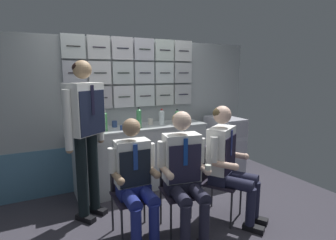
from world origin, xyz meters
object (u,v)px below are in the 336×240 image
(folding_chair_left, at_px, (130,185))
(crew_member_left, at_px, (135,176))
(crew_member_near_trolley, at_px, (228,158))
(crew_member_standing, at_px, (85,125))
(service_trolley, at_px, (224,144))
(folding_chair_near_trolley, at_px, (214,173))
(crew_member_right, at_px, (184,169))
(folding_chair_right, at_px, (179,181))
(water_bottle_clear, at_px, (104,121))
(snack_banana, at_px, (176,121))
(paper_cup_blue, at_px, (131,124))

(folding_chair_left, distance_m, crew_member_left, 0.22)
(crew_member_near_trolley, height_order, crew_member_standing, crew_member_standing)
(service_trolley, bearing_deg, crew_member_near_trolley, -127.67)
(service_trolley, height_order, folding_chair_near_trolley, service_trolley)
(service_trolley, bearing_deg, crew_member_left, -152.11)
(service_trolley, bearing_deg, crew_member_right, -141.44)
(crew_member_right, xyz_separation_m, folding_chair_near_trolley, (0.50, 0.17, -0.19))
(folding_chair_near_trolley, distance_m, crew_member_near_trolley, 0.26)
(folding_chair_right, relative_size, water_bottle_clear, 3.08)
(water_bottle_clear, bearing_deg, folding_chair_right, -64.67)
(folding_chair_near_trolley, bearing_deg, service_trolley, 46.15)
(crew_member_standing, xyz_separation_m, snack_banana, (1.49, 0.60, -0.17))
(crew_member_near_trolley, bearing_deg, folding_chair_near_trolley, 122.23)
(folding_chair_near_trolley, bearing_deg, folding_chair_left, 172.33)
(crew_member_near_trolley, xyz_separation_m, snack_banana, (0.10, 1.36, 0.20))
(paper_cup_blue, height_order, snack_banana, paper_cup_blue)
(water_bottle_clear, relative_size, snack_banana, 1.58)
(crew_member_standing, height_order, paper_cup_blue, crew_member_standing)
(crew_member_right, distance_m, snack_banana, 1.57)
(crew_member_left, distance_m, water_bottle_clear, 1.17)
(crew_member_near_trolley, bearing_deg, service_trolley, 52.33)
(crew_member_right, height_order, snack_banana, crew_member_right)
(folding_chair_left, relative_size, crew_member_standing, 0.47)
(crew_member_standing, distance_m, paper_cup_blue, 0.87)
(snack_banana, bearing_deg, folding_chair_near_trolley, -98.30)
(folding_chair_right, bearing_deg, crew_member_standing, 142.59)
(folding_chair_near_trolley, height_order, paper_cup_blue, paper_cup_blue)
(water_bottle_clear, xyz_separation_m, snack_banana, (1.17, 0.15, -0.11))
(service_trolley, relative_size, crew_member_near_trolley, 0.73)
(folding_chair_near_trolley, xyz_separation_m, paper_cup_blue, (-0.61, 1.13, 0.44))
(folding_chair_left, relative_size, crew_member_right, 0.65)
(crew_member_left, height_order, crew_member_near_trolley, crew_member_near_trolley)
(crew_member_near_trolley, distance_m, water_bottle_clear, 1.64)
(folding_chair_near_trolley, bearing_deg, paper_cup_blue, 118.33)
(service_trolley, relative_size, snack_banana, 5.55)
(crew_member_left, relative_size, crew_member_near_trolley, 0.94)
(paper_cup_blue, bearing_deg, crew_member_left, -107.50)
(crew_member_right, bearing_deg, crew_member_left, 164.22)
(crew_member_near_trolley, relative_size, paper_cup_blue, 15.34)
(water_bottle_clear, bearing_deg, snack_banana, 7.49)
(crew_member_left, xyz_separation_m, water_bottle_clear, (-0.01, 1.11, 0.37))
(crew_member_left, xyz_separation_m, folding_chair_near_trolley, (0.97, 0.03, -0.16))
(crew_member_right, relative_size, snack_banana, 7.47)
(crew_member_left, bearing_deg, folding_chair_left, 88.72)
(crew_member_left, bearing_deg, snack_banana, 47.60)
(folding_chair_left, bearing_deg, folding_chair_near_trolley, -7.67)
(crew_member_right, height_order, folding_chair_near_trolley, crew_member_right)
(folding_chair_near_trolley, bearing_deg, crew_member_left, -178.13)
(crew_member_left, bearing_deg, crew_member_right, -15.78)
(service_trolley, height_order, folding_chair_right, service_trolley)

